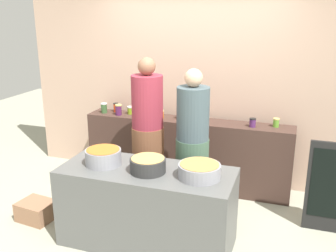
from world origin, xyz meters
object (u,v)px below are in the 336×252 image
preserve_jar_9 (253,123)px  preserve_jar_10 (276,123)px  preserve_jar_1 (116,107)px  preserve_jar_8 (196,117)px  preserve_jar_4 (140,112)px  preserve_jar_6 (161,114)px  bread_crate (36,211)px  preserve_jar_7 (180,114)px  preserve_jar_0 (104,108)px  chalkboard_sign (332,188)px  preserve_jar_5 (149,112)px  cooking_pot_left (103,157)px  cook_in_cap (192,153)px  cooking_pot_center (148,165)px  cook_with_tongs (148,141)px  preserve_jar_3 (130,110)px  cooking_pot_right (199,171)px  preserve_jar_2 (118,110)px

preserve_jar_9 → preserve_jar_10: bearing=18.3°
preserve_jar_1 → preserve_jar_8: 1.17m
preserve_jar_4 → preserve_jar_6: 0.30m
bread_crate → preserve_jar_7: bearing=48.6°
preserve_jar_0 → preserve_jar_6: bearing=0.3°
preserve_jar_4 → chalkboard_sign: 2.50m
preserve_jar_5 → cooking_pot_left: (0.08, -1.45, -0.09)m
preserve_jar_7 → cook_in_cap: bearing=-63.7°
preserve_jar_10 → cooking_pot_left: (-1.56, -1.45, -0.10)m
preserve_jar_0 → cooking_pot_center: size_ratio=0.39×
preserve_jar_0 → cook_with_tongs: 1.10m
preserve_jar_4 → preserve_jar_8: size_ratio=0.88×
preserve_jar_3 → cook_with_tongs: 0.87m
preserve_jar_7 → cook_in_cap: (0.38, -0.77, -0.21)m
preserve_jar_1 → preserve_jar_3: (0.24, -0.04, -0.01)m
preserve_jar_5 → cooking_pot_left: size_ratio=0.28×
cook_in_cap → chalkboard_sign: cook_in_cap is taller
cook_with_tongs → preserve_jar_4: bearing=120.0°
preserve_jar_4 → cooking_pot_left: (0.19, -1.39, -0.09)m
preserve_jar_1 → chalkboard_sign: 2.90m
cook_in_cap → preserve_jar_1: bearing=148.1°
bread_crate → cooking_pot_center: bearing=-1.9°
preserve_jar_6 → preserve_jar_8: 0.47m
preserve_jar_5 → cook_in_cap: size_ratio=0.06×
preserve_jar_9 → cook_with_tongs: 1.28m
preserve_jar_1 → preserve_jar_10: (2.14, -0.02, -0.01)m
preserve_jar_7 → cook_with_tongs: (-0.18, -0.67, -0.17)m
cook_with_tongs → chalkboard_sign: (2.03, 0.05, -0.30)m
preserve_jar_1 → preserve_jar_9: size_ratio=1.18×
preserve_jar_9 → cooking_pot_right: size_ratio=0.27×
cooking_pot_right → chalkboard_sign: chalkboard_sign is taller
preserve_jar_8 → cooking_pot_right: 1.44m
preserve_jar_2 → preserve_jar_10: size_ratio=1.35×
preserve_jar_0 → bread_crate: bearing=-97.5°
preserve_jar_6 → cook_in_cap: size_ratio=0.06×
cook_with_tongs → cook_in_cap: 0.57m
bread_crate → preserve_jar_8: bearing=42.8°
preserve_jar_10 → chalkboard_sign: (0.64, -0.64, -0.46)m
preserve_jar_5 → preserve_jar_7: preserve_jar_7 is taller
cooking_pot_center → chalkboard_sign: (1.72, 0.84, -0.36)m
preserve_jar_2 → cook_with_tongs: (0.65, -0.58, -0.18)m
preserve_jar_8 → cook_in_cap: cook_in_cap is taller
preserve_jar_1 → preserve_jar_3: size_ratio=1.19×
preserve_jar_5 → cooking_pot_left: 1.46m
preserve_jar_5 → cooking_pot_right: size_ratio=0.26×
cooking_pot_left → cook_with_tongs: size_ratio=0.20×
bread_crate → chalkboard_sign: size_ratio=0.38×
preserve_jar_1 → preserve_jar_6: size_ratio=1.21×
bread_crate → chalkboard_sign: 3.22m
cook_with_tongs → preserve_jar_8: bearing=57.1°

